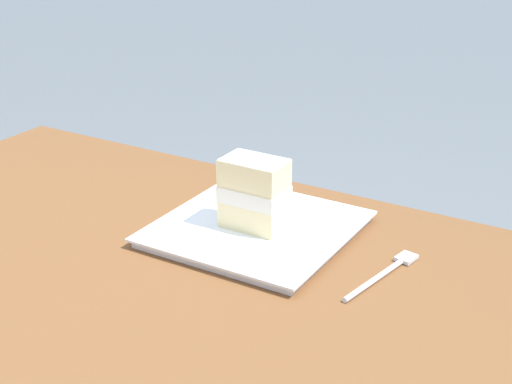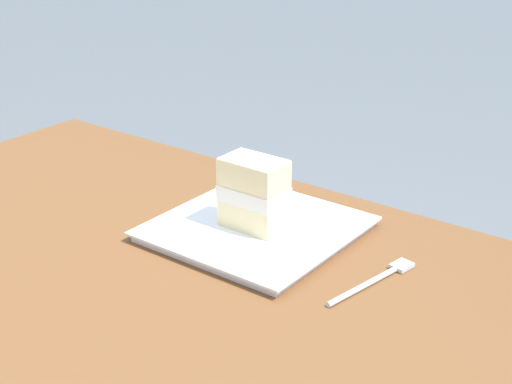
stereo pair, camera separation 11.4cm
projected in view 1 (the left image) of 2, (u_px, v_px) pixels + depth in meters
name	position (u px, v px, depth m)	size (l,w,h in m)	color
patio_table	(110.00, 351.00, 1.08)	(1.15, 0.90, 0.75)	brown
dessert_plate	(256.00, 229.00, 1.16)	(0.28, 0.28, 0.02)	white
cake_slice	(254.00, 193.00, 1.13)	(0.10, 0.07, 0.11)	beige
dessert_fork	(385.00, 273.00, 1.05)	(0.05, 0.17, 0.01)	silver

